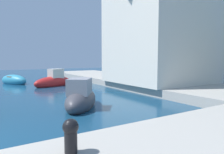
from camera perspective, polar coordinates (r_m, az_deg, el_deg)
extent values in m
cube|color=#ADA89E|center=(17.07, 10.68, -1.79)|extent=(6.00, 32.00, 0.50)
ellipsoid|color=teal|center=(20.80, -25.15, -0.86)|extent=(2.46, 3.33, 1.06)
cube|color=brown|center=(20.77, -25.19, 0.12)|extent=(1.12, 0.98, 0.08)
ellipsoid|color=#3F3F47|center=(9.85, -8.40, -6.40)|extent=(2.90, 3.31, 1.11)
cube|color=gray|center=(9.49, -8.80, -2.57)|extent=(1.45, 1.51, 0.73)
ellipsoid|color=#B21E1E|center=(17.95, -15.69, -1.46)|extent=(3.71, 2.36, 1.03)
cube|color=beige|center=(18.06, -15.04, 0.87)|extent=(1.34, 1.12, 0.81)
cube|color=silver|center=(16.47, 12.98, 12.11)|extent=(6.54, 6.29, 7.64)
cylinder|color=black|center=(4.12, -11.14, -16.78)|extent=(0.24, 0.24, 0.45)
sphere|color=black|center=(4.02, -11.20, -13.14)|extent=(0.30, 0.30, 0.30)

